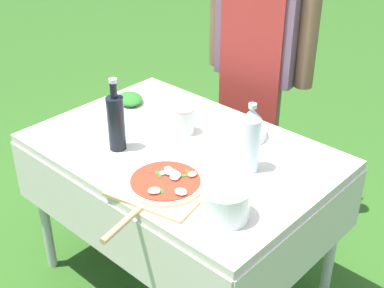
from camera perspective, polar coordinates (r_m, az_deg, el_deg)
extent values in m
plane|color=#2D5B1E|center=(2.70, -0.99, -14.36)|extent=(12.00, 12.00, 0.00)
cube|color=beige|center=(2.24, -1.15, -0.75)|extent=(1.24, 0.85, 0.04)
cube|color=beige|center=(2.10, -9.31, -8.90)|extent=(1.24, 0.01, 0.28)
cube|color=beige|center=(2.60, 5.41, -0.14)|extent=(1.24, 0.01, 0.28)
cube|color=beige|center=(2.73, -10.66, 1.01)|extent=(0.01, 0.85, 0.28)
cube|color=beige|center=(2.03, 12.01, -10.77)|extent=(0.01, 0.85, 0.28)
cylinder|color=#B7B7BC|center=(2.64, -15.59, -6.53)|extent=(0.05, 0.05, 0.72)
cylinder|color=#B7B7BC|center=(3.00, -4.04, -0.56)|extent=(0.05, 0.05, 0.72)
cylinder|color=#B7B7BC|center=(2.45, 14.77, -9.72)|extent=(0.05, 0.05, 0.72)
cylinder|color=#70604C|center=(2.97, 7.90, -0.20)|extent=(0.12, 0.12, 0.80)
cylinder|color=#70604C|center=(3.04, 5.31, 0.69)|extent=(0.12, 0.12, 0.80)
cube|color=#6B5166|center=(2.72, 7.47, 13.08)|extent=(0.45, 0.23, 0.60)
cube|color=#9E2D28|center=(2.72, 6.10, 8.08)|extent=(0.34, 0.05, 0.87)
cylinder|color=brown|center=(2.63, 12.33, 11.37)|extent=(0.09, 0.09, 0.53)
cylinder|color=brown|center=(2.86, 2.89, 13.54)|extent=(0.09, 0.09, 0.53)
cube|color=tan|center=(1.99, -2.85, -4.37)|extent=(0.39, 0.39, 0.01)
cylinder|color=tan|center=(1.82, -7.49, -8.50)|extent=(0.07, 0.21, 0.02)
cylinder|color=beige|center=(1.98, -2.85, -4.09)|extent=(0.30, 0.30, 0.01)
cylinder|color=red|center=(1.98, -2.86, -3.89)|extent=(0.26, 0.26, 0.00)
ellipsoid|color=white|center=(2.00, -2.27, -3.01)|extent=(0.06, 0.06, 0.02)
ellipsoid|color=white|center=(1.98, -1.71, -3.31)|extent=(0.06, 0.06, 0.02)
ellipsoid|color=white|center=(2.01, -3.13, -3.08)|extent=(0.03, 0.04, 0.01)
ellipsoid|color=white|center=(1.97, -1.91, -3.60)|extent=(0.04, 0.04, 0.02)
ellipsoid|color=white|center=(1.90, -3.84, -5.09)|extent=(0.04, 0.04, 0.01)
ellipsoid|color=white|center=(1.99, 0.02, -3.23)|extent=(0.03, 0.04, 0.02)
ellipsoid|color=white|center=(1.90, -1.20, -5.11)|extent=(0.05, 0.04, 0.02)
ellipsoid|color=white|center=(1.91, -4.05, -4.97)|extent=(0.06, 0.06, 0.02)
ellipsoid|color=white|center=(2.02, -2.56, -2.68)|extent=(0.03, 0.03, 0.01)
ellipsoid|color=#286B23|center=(1.99, -0.80, -3.36)|extent=(0.02, 0.03, 0.00)
ellipsoid|color=#286B23|center=(1.91, -3.26, -5.04)|extent=(0.03, 0.03, 0.00)
ellipsoid|color=#286B23|center=(2.02, -0.52, -2.94)|extent=(0.03, 0.02, 0.00)
ellipsoid|color=#286B23|center=(2.00, -3.36, -3.38)|extent=(0.02, 0.03, 0.00)
ellipsoid|color=#286B23|center=(2.01, -3.62, -3.11)|extent=(0.04, 0.03, 0.00)
ellipsoid|color=#286B23|center=(1.99, -0.51, -3.33)|extent=(0.01, 0.03, 0.00)
cylinder|color=black|center=(2.19, -8.09, 2.17)|extent=(0.07, 0.07, 0.23)
cylinder|color=black|center=(2.12, -8.38, 5.70)|extent=(0.03, 0.03, 0.06)
cylinder|color=silver|center=(2.10, -8.46, 6.70)|extent=(0.03, 0.03, 0.02)
cylinder|color=silver|center=(2.04, 6.23, -0.06)|extent=(0.08, 0.08, 0.22)
cone|color=silver|center=(1.98, 6.44, 3.22)|extent=(0.08, 0.08, 0.05)
cylinder|color=silver|center=(1.97, 6.49, 4.05)|extent=(0.03, 0.03, 0.02)
cube|color=silver|center=(2.61, -6.63, 4.34)|extent=(0.22, 0.21, 0.01)
ellipsoid|color=#286B23|center=(2.60, -6.66, 4.81)|extent=(0.19, 0.17, 0.04)
cylinder|color=silver|center=(1.81, 3.57, -6.30)|extent=(0.17, 0.17, 0.11)
cylinder|color=white|center=(2.32, 5.11, 0.99)|extent=(0.24, 0.24, 0.00)
cylinder|color=white|center=(2.32, 5.12, 1.09)|extent=(0.24, 0.24, 0.00)
cylinder|color=white|center=(2.32, 5.13, 1.20)|extent=(0.23, 0.23, 0.00)
cylinder|color=white|center=(2.32, 5.13, 1.31)|extent=(0.23, 0.23, 0.00)
cylinder|color=white|center=(2.31, 5.14, 1.42)|extent=(0.23, 0.23, 0.00)
cylinder|color=white|center=(2.31, 5.14, 1.53)|extent=(0.23, 0.23, 0.00)
cylinder|color=white|center=(2.31, 5.15, 1.64)|extent=(0.23, 0.23, 0.00)
cylinder|color=white|center=(2.31, 5.15, 1.74)|extent=(0.23, 0.23, 0.00)
cylinder|color=silver|center=(2.31, -0.84, 2.44)|extent=(0.09, 0.09, 0.11)
cylinder|color=red|center=(2.32, -0.83, 2.08)|extent=(0.08, 0.08, 0.08)
cylinder|color=#B7B2A3|center=(2.29, -0.85, 3.75)|extent=(0.09, 0.09, 0.01)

